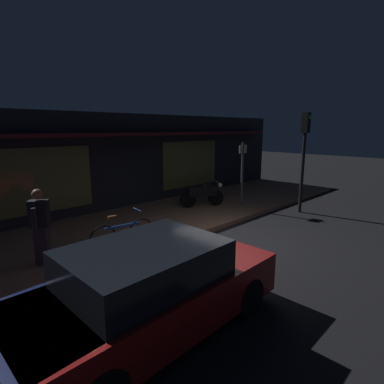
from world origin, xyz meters
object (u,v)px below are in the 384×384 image
at_px(parked_car_far, 151,289).
at_px(sign_post, 242,170).
at_px(motorcycle, 203,193).
at_px(bicycle_parked, 123,233).
at_px(traffic_light_pole, 304,145).
at_px(person_photographer, 40,226).

bearing_deg(parked_car_far, sign_post, 26.32).
xyz_separation_m(motorcycle, bicycle_parked, (-4.40, -1.41, -0.14)).
relative_size(motorcycle, bicycle_parked, 0.95).
distance_m(sign_post, parked_car_far, 7.73).
bearing_deg(parked_car_far, traffic_light_pole, 11.27).
relative_size(traffic_light_pole, parked_car_far, 0.87).
distance_m(motorcycle, bicycle_parked, 4.62).
bearing_deg(motorcycle, parked_car_far, -142.88).
distance_m(person_photographer, sign_post, 7.33).
bearing_deg(sign_post, motorcycle, 140.97).
xyz_separation_m(person_photographer, sign_post, (7.31, 0.11, 0.48)).
xyz_separation_m(bicycle_parked, sign_post, (5.55, 0.47, 1.00)).
height_order(motorcycle, sign_post, sign_post).
xyz_separation_m(motorcycle, traffic_light_pole, (2.35, -2.73, 1.83)).
height_order(sign_post, traffic_light_pole, traffic_light_pole).
height_order(motorcycle, bicycle_parked, motorcycle).
height_order(person_photographer, parked_car_far, person_photographer).
bearing_deg(traffic_light_pole, parked_car_far, -168.73).
relative_size(person_photographer, parked_car_far, 0.40).
bearing_deg(traffic_light_pole, person_photographer, 168.81).
xyz_separation_m(sign_post, parked_car_far, (-6.89, -3.41, -0.81)).
xyz_separation_m(bicycle_parked, traffic_light_pole, (6.75, -1.32, 1.97)).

